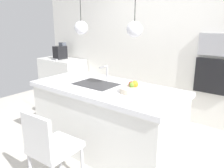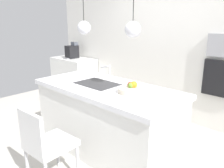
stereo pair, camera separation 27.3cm
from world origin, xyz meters
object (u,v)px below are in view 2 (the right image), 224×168
object	(u,v)px
coffee_machine	(72,51)
oven	(222,79)
fruit_bowl	(131,89)
chair_near	(45,143)

from	to	relation	value
coffee_machine	oven	world-z (taller)	coffee_machine
fruit_bowl	chair_near	distance (m)	1.12
fruit_bowl	coffee_machine	bearing A→B (deg)	155.80
coffee_machine	chair_near	bearing A→B (deg)	-42.06
oven	chair_near	world-z (taller)	oven
chair_near	coffee_machine	bearing A→B (deg)	137.94
chair_near	oven	bearing A→B (deg)	70.83
fruit_bowl	oven	size ratio (longest dim) A/B	0.52
fruit_bowl	oven	world-z (taller)	oven
oven	fruit_bowl	bearing A→B (deg)	-108.33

